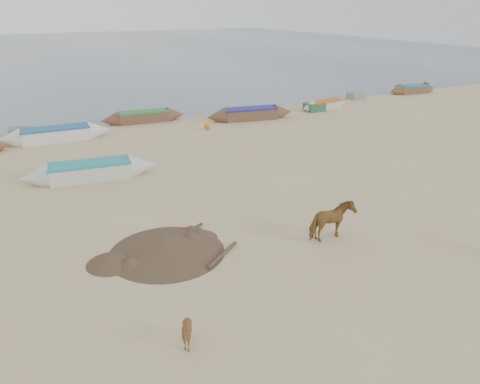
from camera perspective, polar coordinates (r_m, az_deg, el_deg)
name	(u,v)px	position (r m, az deg, el deg)	size (l,w,h in m)	color
ground	(293,256)	(16.62, 6.52, -7.80)	(140.00, 140.00, 0.00)	tan
sea	(36,52)	(94.51, -23.57, 15.33)	(160.00, 160.00, 0.00)	slate
cow_adult	(332,221)	(17.63, 11.10, -3.53)	(0.80, 1.76, 1.49)	brown
calf_front	(187,334)	(12.48, -6.51, -16.78)	(0.71, 0.80, 0.88)	brown
near_canoe	(90,171)	(24.62, -17.79, 2.50)	(6.68, 1.35, 0.87)	beige
debris_pile	(166,246)	(16.83, -8.97, -6.47)	(4.13, 4.13, 0.55)	#503C29
waterline_canoes	(108,127)	(33.34, -15.78, 7.67)	(61.32, 5.17, 0.91)	brown
beach_clutter	(184,120)	(34.89, -6.84, 8.76)	(45.38, 4.97, 0.64)	#2C6232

